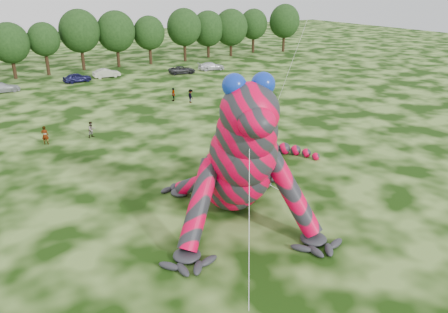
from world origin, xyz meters
TOP-DOWN VIEW (x-y plane):
  - ground at (0.00, 0.00)m, footprint 240.00×240.00m
  - inflatable_gecko at (1.93, 2.32)m, footprint 23.24×25.22m
  - tree_8 at (-4.22, 56.99)m, footprint 6.14×5.53m
  - tree_9 at (1.06, 57.35)m, footprint 5.27×4.74m
  - tree_10 at (7.40, 58.58)m, footprint 7.09×6.38m
  - tree_11 at (13.79, 58.20)m, footprint 7.01×6.31m
  - tree_12 at (20.01, 57.74)m, footprint 5.99×5.39m
  - tree_13 at (27.13, 57.13)m, footprint 6.83×6.15m
  - tree_14 at (33.46, 58.72)m, footprint 6.82×6.14m
  - tree_15 at (38.47, 57.77)m, footprint 7.17×6.45m
  - tree_16 at (45.45, 59.37)m, footprint 6.26×5.63m
  - tree_17 at (51.95, 56.66)m, footprint 6.98×6.28m
  - car_3 at (-7.41, 47.63)m, footprint 4.87×2.00m
  - car_4 at (3.61, 48.78)m, footprint 4.44×2.15m
  - car_5 at (8.68, 49.85)m, footprint 4.44×1.66m
  - car_6 at (20.75, 46.03)m, footprint 4.90×2.86m
  - car_7 at (26.68, 46.17)m, footprint 5.01×2.72m
  - spectator_0 at (-6.66, 21.79)m, footprint 0.81×0.71m
  - spectator_3 at (11.31, 30.19)m, footprint 0.87×1.11m
  - spectator_2 at (12.79, 28.11)m, footprint 0.76×1.21m
  - spectator_1 at (-2.24, 21.39)m, footprint 0.97×0.86m

SIDE VIEW (x-z plane):
  - ground at x=0.00m, z-range 0.00..0.00m
  - car_6 at x=20.75m, z-range 0.00..1.28m
  - car_7 at x=26.68m, z-range 0.00..1.38m
  - car_3 at x=-7.41m, z-range 0.00..1.41m
  - car_5 at x=8.68m, z-range 0.00..1.45m
  - car_4 at x=3.61m, z-range 0.00..1.46m
  - spectator_1 at x=-2.24m, z-range 0.00..1.66m
  - spectator_3 at x=11.31m, z-range 0.00..1.75m
  - spectator_2 at x=12.79m, z-range 0.00..1.79m
  - spectator_0 at x=-6.66m, z-range 0.00..1.85m
  - tree_9 at x=1.06m, z-range 0.00..8.68m
  - tree_8 at x=-4.22m, z-range 0.00..8.94m
  - tree_12 at x=20.01m, z-range 0.00..8.97m
  - tree_16 at x=45.45m, z-range 0.00..9.37m
  - tree_14 at x=33.46m, z-range 0.00..9.40m
  - tree_15 at x=38.47m, z-range 0.00..9.63m
  - tree_11 at x=13.79m, z-range 0.00..10.07m
  - tree_13 at x=27.13m, z-range 0.00..10.13m
  - tree_17 at x=51.95m, z-range 0.00..10.30m
  - inflatable_gecko at x=1.93m, z-range 0.00..10.31m
  - tree_10 at x=7.40m, z-range 0.00..10.50m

